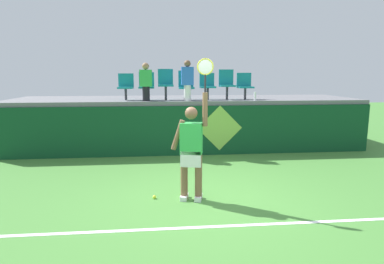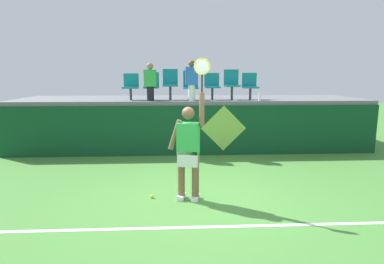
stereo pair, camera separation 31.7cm
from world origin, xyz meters
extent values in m
plane|color=#478438|center=(0.00, 0.00, 0.00)|extent=(40.00, 40.00, 0.00)
cube|color=#0F4223|center=(0.00, 3.49, 0.70)|extent=(10.58, 0.20, 1.39)
cube|color=slate|center=(0.00, 4.83, 1.45)|extent=(10.58, 2.78, 0.12)
cube|color=white|center=(0.00, -1.03, 0.00)|extent=(9.52, 0.08, 0.01)
cube|color=white|center=(-0.38, 0.12, 0.04)|extent=(0.18, 0.28, 0.08)
cube|color=white|center=(-0.13, 0.05, 0.04)|extent=(0.18, 0.28, 0.08)
cylinder|color=brown|center=(-0.38, 0.12, 0.43)|extent=(0.13, 0.13, 0.85)
cylinder|color=brown|center=(-0.13, 0.05, 0.43)|extent=(0.13, 0.13, 0.85)
cube|color=white|center=(-0.25, 0.08, 0.77)|extent=(0.40, 0.30, 0.28)
cube|color=green|center=(-0.25, 0.08, 1.13)|extent=(0.42, 0.31, 0.55)
sphere|color=brown|center=(-0.25, 0.08, 1.58)|extent=(0.22, 0.22, 0.22)
cylinder|color=brown|center=(-0.48, 0.14, 1.19)|extent=(0.27, 0.15, 0.55)
cylinder|color=brown|center=(-0.02, 0.03, 1.65)|extent=(0.09, 0.09, 0.58)
cylinder|color=black|center=(-0.02, 0.03, 2.09)|extent=(0.03, 0.03, 0.30)
torus|color=gold|center=(-0.02, 0.03, 2.37)|extent=(0.28, 0.09, 0.28)
ellipsoid|color=silver|center=(-0.02, 0.03, 2.37)|extent=(0.24, 0.07, 0.24)
sphere|color=#D1E533|center=(-0.92, 0.19, 0.03)|extent=(0.07, 0.07, 0.07)
cylinder|color=white|center=(1.91, 3.60, 1.64)|extent=(0.07, 0.07, 0.24)
cylinder|color=#38383D|center=(-1.76, 4.06, 1.68)|extent=(0.07, 0.07, 0.33)
cube|color=#147F89|center=(-1.76, 4.06, 1.87)|extent=(0.44, 0.42, 0.05)
cube|color=#147F89|center=(-1.76, 4.25, 2.09)|extent=(0.44, 0.04, 0.38)
cylinder|color=#38383D|center=(-1.16, 4.06, 1.68)|extent=(0.07, 0.07, 0.34)
cube|color=#147F89|center=(-1.16, 4.06, 1.88)|extent=(0.44, 0.42, 0.05)
cube|color=#147F89|center=(-1.16, 4.25, 2.11)|extent=(0.44, 0.04, 0.41)
cylinder|color=#38383D|center=(-0.61, 4.06, 1.71)|extent=(0.07, 0.07, 0.39)
cube|color=#147F89|center=(-0.61, 4.06, 1.93)|extent=(0.44, 0.42, 0.05)
cube|color=#147F89|center=(-0.61, 4.25, 2.18)|extent=(0.44, 0.04, 0.45)
cylinder|color=#38383D|center=(-0.01, 4.06, 1.67)|extent=(0.07, 0.07, 0.32)
cube|color=#147F89|center=(-0.01, 4.06, 1.86)|extent=(0.44, 0.42, 0.05)
cube|color=#147F89|center=(-0.01, 4.25, 2.12)|extent=(0.44, 0.04, 0.48)
cylinder|color=#38383D|center=(0.62, 4.06, 1.69)|extent=(0.07, 0.07, 0.34)
cube|color=#147F89|center=(0.62, 4.06, 1.88)|extent=(0.44, 0.42, 0.05)
cube|color=#147F89|center=(0.62, 4.25, 2.10)|extent=(0.44, 0.04, 0.39)
cylinder|color=#38383D|center=(1.20, 4.06, 1.70)|extent=(0.07, 0.07, 0.38)
cube|color=#147F89|center=(1.20, 4.06, 1.92)|extent=(0.44, 0.42, 0.05)
cube|color=#147F89|center=(1.20, 4.25, 2.17)|extent=(0.44, 0.04, 0.45)
cylinder|color=#38383D|center=(1.75, 4.06, 1.68)|extent=(0.07, 0.07, 0.33)
cube|color=#147F89|center=(1.75, 4.06, 1.87)|extent=(0.44, 0.42, 0.05)
cube|color=#147F89|center=(1.75, 4.25, 2.10)|extent=(0.44, 0.04, 0.40)
cylinder|color=white|center=(-0.01, 3.70, 1.73)|extent=(0.20, 0.20, 0.44)
cube|color=blue|center=(-0.01, 3.70, 2.20)|extent=(0.34, 0.20, 0.50)
sphere|color=brown|center=(-0.01, 3.70, 2.55)|extent=(0.19, 0.19, 0.19)
cylinder|color=black|center=(-1.16, 3.70, 1.72)|extent=(0.20, 0.20, 0.40)
cube|color=green|center=(-1.16, 3.70, 2.15)|extent=(0.34, 0.20, 0.46)
sphere|color=#A87A56|center=(-1.16, 3.70, 2.47)|extent=(0.19, 0.19, 0.19)
cube|color=#0F4223|center=(0.87, 3.38, 0.00)|extent=(0.90, 0.01, 0.00)
plane|color=#8CC64C|center=(0.87, 3.38, 0.77)|extent=(1.27, 0.00, 1.27)
camera|label=1|loc=(-0.80, -5.53, 2.23)|focal=30.63mm
camera|label=2|loc=(-0.48, -5.56, 2.23)|focal=30.63mm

